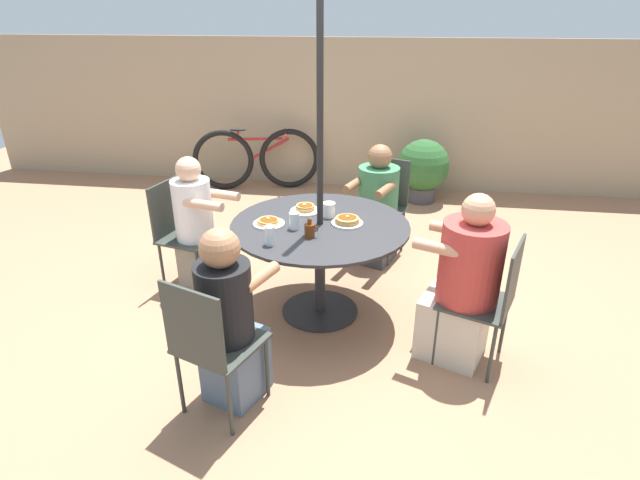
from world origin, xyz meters
The scene contains 21 objects.
ground_plane centered at (0.00, 0.00, 0.00)m, with size 12.00×12.00×0.00m, color #9E7051.
back_fence centered at (0.00, 3.09, 0.91)m, with size 10.00×0.06×1.83m, color tan.
patio_table centered at (0.00, 0.00, 0.61)m, with size 1.28×1.28×0.74m.
umbrella_pole centered at (0.00, 0.00, 1.23)m, with size 0.05×0.05×2.46m, color black.
patio_chair_north centered at (0.43, 1.15, 0.51)m, with size 0.53×0.53×0.89m.
diner_north centered at (0.37, 0.98, 0.48)m, with size 0.51×0.60×1.07m.
patio_chair_east centered at (-1.19, 0.27, 0.51)m, with size 0.50×0.50×0.89m.
diner_east centered at (-1.03, 0.24, 0.52)m, with size 0.53×0.40×1.12m.
patio_chair_south centered at (-0.43, -1.15, 0.51)m, with size 0.53×0.53×0.89m.
diner_south centered at (-0.37, -0.99, 0.52)m, with size 0.44×0.51×1.11m.
patio_chair_west centered at (1.14, -0.45, 0.51)m, with size 0.54×0.54×0.89m.
diner_west centered at (0.98, -0.39, 0.52)m, with size 0.58×0.52×1.16m.
pancake_plate_a centered at (0.19, 0.02, 0.76)m, with size 0.23×0.23×0.06m.
pancake_plate_b centered at (-0.14, 0.22, 0.76)m, with size 0.23×0.23×0.06m.
pancake_plate_c centered at (-0.36, -0.07, 0.75)m, with size 0.23×0.23×0.05m.
syrup_bottle centered at (-0.04, -0.23, 0.79)m, with size 0.09×0.07×0.13m.
coffee_cup centered at (0.05, 0.14, 0.79)m, with size 0.09×0.09×0.11m.
drinking_glass_a centered at (-0.27, -0.39, 0.80)m, with size 0.07×0.07×0.13m, color silver.
drinking_glass_b centered at (-0.16, -0.11, 0.80)m, with size 0.07×0.07×0.12m, color silver.
bicycle centered at (-1.22, 2.77, 0.39)m, with size 1.58×0.51×0.79m.
potted_shrub centered at (0.85, 2.60, 0.41)m, with size 0.61×0.61×0.75m.
Camera 1 is at (0.47, -3.24, 2.14)m, focal length 28.00 mm.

